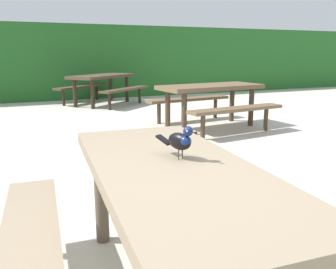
# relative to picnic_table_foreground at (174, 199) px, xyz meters

# --- Properties ---
(hedge_wall) EXTENTS (28.00, 1.91, 2.04)m
(hedge_wall) POSITION_rel_picnic_table_foreground_xyz_m (-0.02, 9.46, 0.46)
(hedge_wall) COLOR #235B23
(hedge_wall) RESTS_ON ground
(picnic_table_foreground) EXTENTS (1.79, 1.85, 0.74)m
(picnic_table_foreground) POSITION_rel_picnic_table_foreground_xyz_m (0.00, 0.00, 0.00)
(picnic_table_foreground) COLOR #84725B
(picnic_table_foreground) RESTS_ON ground
(bird_grackle) EXTENTS (0.13, 0.28, 0.18)m
(bird_grackle) POSITION_rel_picnic_table_foreground_xyz_m (0.07, 0.07, 0.29)
(bird_grackle) COLOR black
(bird_grackle) RESTS_ON picnic_table_foreground
(picnic_table_mid_right) EXTENTS (2.39, 2.38, 0.74)m
(picnic_table_mid_right) POSITION_rel_picnic_table_foreground_xyz_m (1.35, 7.35, 0.00)
(picnic_table_mid_right) COLOR #473828
(picnic_table_mid_right) RESTS_ON ground
(picnic_table_far_centre) EXTENTS (1.88, 1.85, 0.74)m
(picnic_table_far_centre) POSITION_rel_picnic_table_foreground_xyz_m (2.42, 3.81, 0.00)
(picnic_table_far_centre) COLOR brown
(picnic_table_far_centre) RESTS_ON ground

